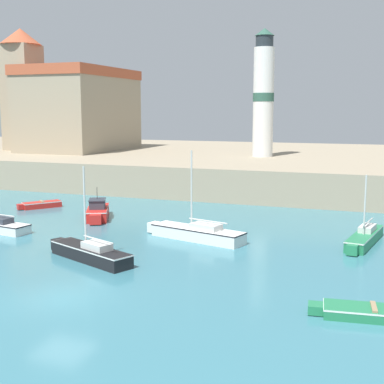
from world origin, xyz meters
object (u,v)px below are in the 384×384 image
Objects in this scene: sailboat_green_0 at (365,237)px; motorboat_red_4 at (98,211)px; lighthouse at (263,95)px; dinghy_red_6 at (41,205)px; dinghy_green_5 at (370,312)px; church at (72,106)px; sailboat_white_1 at (196,232)px; sailboat_black_3 at (90,252)px.

sailboat_green_0 reaches higher than motorboat_red_4.
lighthouse is (7.14, 23.53, 9.07)m from motorboat_red_4.
lighthouse is at bearing 57.02° from dinghy_red_6.
sailboat_green_0 reaches higher than dinghy_red_6.
lighthouse reaches higher than dinghy_green_5.
church reaches higher than lighthouse.
sailboat_white_1 is at bearing -46.56° from church.
lighthouse is at bearing 115.77° from sailboat_green_0.
dinghy_red_6 is (-15.81, 5.90, -0.18)m from sailboat_white_1.
sailboat_white_1 reaches higher than motorboat_red_4.
sailboat_white_1 is 40.09m from church.
church reaches higher than motorboat_red_4.
church is at bearing 133.44° from sailboat_white_1.
sailboat_black_3 reaches higher than sailboat_green_0.
dinghy_green_5 is 0.29× the size of church.
sailboat_white_1 is at bearing 137.72° from dinghy_green_5.
sailboat_black_3 is at bearing -120.92° from sailboat_white_1.
sailboat_green_0 is at bearing 93.34° from dinghy_green_5.
sailboat_white_1 is 14.37m from dinghy_green_5.
church reaches higher than sailboat_black_3.
dinghy_green_5 is (14.44, -3.30, -0.22)m from sailboat_black_3.
dinghy_green_5 is (19.76, -13.32, -0.31)m from motorboat_red_4.
sailboat_black_3 is 1.36× the size of dinghy_green_5.
sailboat_black_3 is at bearing -56.38° from church.
motorboat_red_4 is 31.64m from church.
sailboat_green_0 is 0.46× the size of lighthouse.
sailboat_green_0 is 10.23m from sailboat_white_1.
sailboat_white_1 is at bearing -21.80° from motorboat_red_4.
church is at bearing 144.83° from sailboat_green_0.
motorboat_red_4 is (-19.05, 1.16, 0.12)m from sailboat_green_0.
sailboat_black_3 is at bearing -147.17° from sailboat_green_0.
sailboat_white_1 is 1.55× the size of dinghy_green_5.
sailboat_green_0 is 28.91m from lighthouse.
sailboat_green_0 is 0.41× the size of church.
lighthouse is (25.00, -1.33, 1.08)m from church.
sailboat_white_1 is 2.10× the size of dinghy_red_6.
sailboat_green_0 is at bearing 32.83° from sailboat_black_3.
sailboat_black_3 is at bearing 167.13° from dinghy_green_5.
sailboat_white_1 is 1.14× the size of sailboat_black_3.
lighthouse is at bearing -3.04° from church.
dinghy_red_6 reaches higher than dinghy_green_5.
church is 25.06m from lighthouse.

